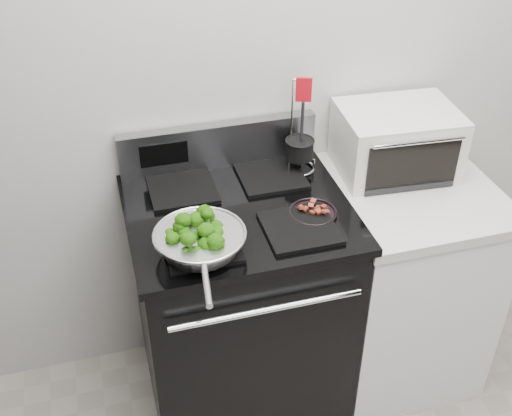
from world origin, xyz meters
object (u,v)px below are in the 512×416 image
object	(u,v)px
bacon_plate	(313,210)
skillet	(200,240)
toaster_oven	(396,141)
gas_range	(240,304)
utensil_holder	(299,154)

from	to	relation	value
bacon_plate	skillet	bearing A→B (deg)	-166.64
toaster_oven	gas_range	bearing A→B (deg)	-164.04
skillet	utensil_holder	bearing A→B (deg)	46.92
skillet	gas_range	bearing A→B (deg)	55.69
bacon_plate	gas_range	bearing A→B (deg)	156.81
skillet	bacon_plate	size ratio (longest dim) A/B	2.82
gas_range	toaster_oven	world-z (taller)	toaster_oven
bacon_plate	toaster_oven	xyz separation A→B (m)	(0.42, 0.24, 0.08)
utensil_holder	bacon_plate	bearing A→B (deg)	-81.08
utensil_holder	toaster_oven	size ratio (longest dim) A/B	0.84
skillet	utensil_holder	distance (m)	0.61
gas_range	toaster_oven	bearing A→B (deg)	11.98
gas_range	skillet	xyz separation A→B (m)	(-0.18, -0.20, 0.51)
bacon_plate	toaster_oven	bearing A→B (deg)	29.98
utensil_holder	toaster_oven	xyz separation A→B (m)	(0.38, -0.05, 0.03)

